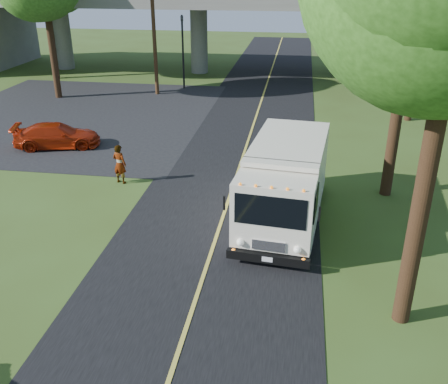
% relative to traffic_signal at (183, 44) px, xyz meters
% --- Properties ---
extents(ground, '(120.00, 120.00, 0.00)m').
position_rel_traffic_signal_xyz_m(ground, '(6.00, -26.00, -3.20)').
color(ground, '#384A1A').
rests_on(ground, ground).
extents(road, '(7.00, 90.00, 0.02)m').
position_rel_traffic_signal_xyz_m(road, '(6.00, -16.00, -3.19)').
color(road, black).
rests_on(road, ground).
extents(parking_lot, '(16.00, 18.00, 0.01)m').
position_rel_traffic_signal_xyz_m(parking_lot, '(-5.00, -8.00, -3.19)').
color(parking_lot, black).
rests_on(parking_lot, ground).
extents(lane_line, '(0.12, 90.00, 0.01)m').
position_rel_traffic_signal_xyz_m(lane_line, '(6.00, -16.00, -3.17)').
color(lane_line, gold).
rests_on(lane_line, road).
extents(overpass, '(54.00, 10.00, 7.30)m').
position_rel_traffic_signal_xyz_m(overpass, '(6.00, 6.00, 1.36)').
color(overpass, slate).
rests_on(overpass, ground).
extents(traffic_signal, '(0.18, 0.22, 5.20)m').
position_rel_traffic_signal_xyz_m(traffic_signal, '(0.00, 0.00, 0.00)').
color(traffic_signal, black).
rests_on(traffic_signal, ground).
extents(utility_pole, '(1.60, 0.26, 9.00)m').
position_rel_traffic_signal_xyz_m(utility_pole, '(-1.50, -2.00, 1.40)').
color(utility_pole, '#472D19').
rests_on(utility_pole, ground).
extents(step_van, '(3.20, 7.04, 2.86)m').
position_rel_traffic_signal_xyz_m(step_van, '(8.21, -19.90, -1.65)').
color(step_van, silver).
rests_on(step_van, ground).
extents(red_sedan, '(4.50, 2.74, 1.22)m').
position_rel_traffic_signal_xyz_m(red_sedan, '(-3.45, -13.65, -2.59)').
color(red_sedan, '#9A2109').
rests_on(red_sedan, ground).
extents(pedestrian, '(0.71, 0.57, 1.69)m').
position_rel_traffic_signal_xyz_m(pedestrian, '(1.22, -17.51, -2.35)').
color(pedestrian, gray).
rests_on(pedestrian, ground).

